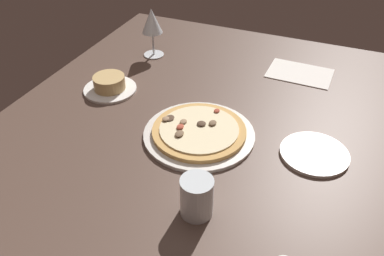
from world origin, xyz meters
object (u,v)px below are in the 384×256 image
object	(u,v)px
ramekin_on_saucer	(110,85)
side_plate	(314,154)
pizza_main	(199,132)
water_glass	(197,199)
paper_menu	(300,73)
wine_glass_far	(152,23)

from	to	relation	value
ramekin_on_saucer	side_plate	world-z (taller)	ramekin_on_saucer
pizza_main	water_glass	distance (cm)	27.06
side_plate	paper_menu	distance (cm)	42.56
ramekin_on_saucer	water_glass	world-z (taller)	water_glass
wine_glass_far	side_plate	xyz separation A→B (cm)	(-34.25, -63.29, -11.90)
pizza_main	paper_menu	distance (cm)	48.72
water_glass	paper_menu	distance (cm)	70.78
ramekin_on_saucer	side_plate	bearing A→B (deg)	-96.12
side_plate	paper_menu	bearing A→B (deg)	15.37
ramekin_on_saucer	wine_glass_far	distance (cm)	29.23
ramekin_on_saucer	wine_glass_far	size ratio (longest dim) A/B	0.96
pizza_main	ramekin_on_saucer	distance (cm)	36.40
water_glass	side_plate	xyz separation A→B (cm)	(29.02, -20.57, -3.57)
pizza_main	side_plate	bearing A→B (deg)	-82.67
paper_menu	water_glass	bearing A→B (deg)	173.96
ramekin_on_saucer	water_glass	size ratio (longest dim) A/B	1.78
ramekin_on_saucer	water_glass	bearing A→B (deg)	-129.07
pizza_main	water_glass	world-z (taller)	water_glass
side_plate	paper_menu	world-z (taller)	side_plate
water_glass	ramekin_on_saucer	bearing A→B (deg)	50.93
pizza_main	ramekin_on_saucer	size ratio (longest dim) A/B	1.81
water_glass	paper_menu	size ratio (longest dim) A/B	0.44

